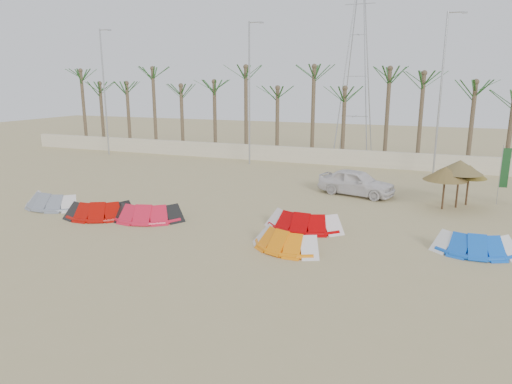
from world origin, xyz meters
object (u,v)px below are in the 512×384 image
at_px(kite_red_left, 104,208).
at_px(kite_orange, 287,238).
at_px(kite_grey, 54,199).
at_px(kite_red_right, 305,219).
at_px(kite_blue, 475,242).
at_px(kite_red_mid, 150,211).
at_px(parasol_left, 445,174).
at_px(car, 356,182).
at_px(parasol_right, 469,172).
at_px(parasol_mid, 460,167).

distance_m(kite_red_left, kite_orange, 9.76).
distance_m(kite_grey, kite_red_right, 13.46).
xyz_separation_m(kite_grey, kite_blue, (20.37, 0.81, -0.00)).
bearing_deg(kite_orange, kite_red_mid, 169.28).
xyz_separation_m(parasol_left, car, (-4.73, 1.49, -1.14)).
xyz_separation_m(parasol_left, parasol_right, (1.21, 1.34, -0.06)).
height_order(kite_blue, parasol_left, parasol_left).
bearing_deg(kite_red_left, parasol_right, 27.90).
distance_m(kite_grey, parasol_right, 22.16).
xyz_separation_m(kite_red_mid, kite_blue, (14.37, 0.85, -0.00)).
height_order(kite_orange, parasol_right, parasol_right).
height_order(kite_grey, kite_blue, same).
bearing_deg(kite_grey, kite_blue, 2.26).
xyz_separation_m(kite_red_left, kite_red_right, (9.73, 1.86, 0.00)).
bearing_deg(parasol_left, parasol_mid, 41.06).
distance_m(kite_red_left, kite_red_right, 9.91).
xyz_separation_m(kite_red_right, parasol_mid, (6.54, 6.29, 1.78)).
xyz_separation_m(kite_blue, parasol_left, (-1.12, 6.22, 1.48)).
relative_size(kite_grey, car, 0.76).
bearing_deg(car, parasol_left, -92.99).
bearing_deg(kite_red_right, parasol_right, 44.89).
bearing_deg(parasol_left, car, 162.53).
xyz_separation_m(kite_blue, parasol_right, (0.09, 7.57, 1.42)).
xyz_separation_m(kite_red_right, parasol_left, (5.86, 5.69, 1.48)).
height_order(parasol_mid, parasol_right, parasol_mid).
height_order(kite_grey, parasol_right, parasol_right).
relative_size(kite_red_right, car, 0.78).
relative_size(kite_grey, kite_orange, 1.00).
bearing_deg(kite_blue, kite_orange, -162.19).
relative_size(kite_red_right, kite_blue, 1.11).
relative_size(kite_blue, parasol_left, 1.39).
bearing_deg(kite_orange, parasol_mid, 54.13).
bearing_deg(kite_orange, kite_grey, 173.86).
height_order(kite_grey, kite_orange, same).
bearing_deg(kite_orange, kite_red_right, 89.74).
bearing_deg(kite_grey, kite_red_right, 5.70).
xyz_separation_m(kite_orange, car, (1.15, 9.96, 0.34)).
distance_m(parasol_left, car, 5.08).
xyz_separation_m(parasol_mid, parasol_right, (0.53, 0.75, -0.36)).
relative_size(kite_orange, parasol_left, 1.49).
bearing_deg(kite_red_right, car, 81.03).
bearing_deg(kite_red_mid, kite_blue, 3.38).
distance_m(kite_blue, parasol_mid, 7.06).
xyz_separation_m(kite_red_left, parasol_mid, (16.27, 8.14, 1.78)).
height_order(kite_red_right, parasol_right, parasol_right).
xyz_separation_m(kite_grey, kite_red_right, (13.40, 1.34, 0.00)).
distance_m(kite_red_left, parasol_left, 17.39).
relative_size(kite_red_left, parasol_right, 1.70).
height_order(kite_red_mid, kite_orange, same).
relative_size(kite_red_right, kite_orange, 1.03).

